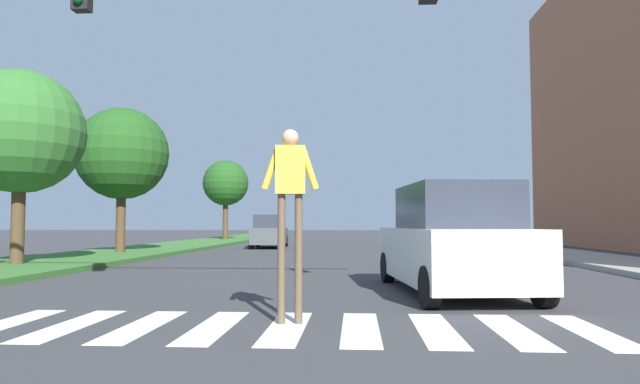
% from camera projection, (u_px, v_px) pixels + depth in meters
% --- Properties ---
extents(ground_plane, '(140.00, 140.00, 0.00)m').
position_uv_depth(ground_plane, '(339.00, 248.00, 28.12)').
color(ground_plane, '#38383A').
extents(crosswalk, '(7.65, 2.20, 0.01)m').
position_uv_depth(crosswalk, '(287.00, 327.00, 6.66)').
color(crosswalk, silver).
rests_on(crosswalk, ground_plane).
extents(median_strip, '(4.25, 64.00, 0.15)m').
position_uv_depth(median_strip, '(166.00, 248.00, 26.68)').
color(median_strip, '#386B2D').
rests_on(median_strip, ground_plane).
extents(tree_mid, '(3.48, 3.48, 5.44)m').
position_uv_depth(tree_mid, '(21.00, 132.00, 15.35)').
color(tree_mid, '#4C3823').
rests_on(tree_mid, median_strip).
extents(tree_far, '(3.63, 3.63, 5.69)m').
position_uv_depth(tree_far, '(122.00, 154.00, 21.58)').
color(tree_far, '#4C3823').
rests_on(tree_far, median_strip).
extents(tree_distant, '(3.21, 3.21, 5.57)m').
position_uv_depth(tree_distant, '(226.00, 183.00, 38.57)').
color(tree_distant, '#4C3823').
rests_on(tree_distant, median_strip).
extents(sidewalk_right, '(3.00, 64.00, 0.15)m').
position_uv_depth(sidewalk_right, '(525.00, 249.00, 25.57)').
color(sidewalk_right, '#9E9991').
rests_on(sidewalk_right, ground_plane).
extents(traffic_light_gantry, '(10.18, 0.30, 6.00)m').
position_uv_depth(traffic_light_gantry, '(84.00, 29.00, 8.79)').
color(traffic_light_gantry, gold).
rests_on(traffic_light_gantry, median_strip).
extents(pedestrian_performer, '(0.75, 0.28, 2.49)m').
position_uv_depth(pedestrian_performer, '(290.00, 193.00, 7.01)').
color(pedestrian_performer, brown).
rests_on(pedestrian_performer, ground_plane).
extents(suv_crossing, '(2.43, 4.78, 1.97)m').
position_uv_depth(suv_crossing, '(452.00, 242.00, 10.00)').
color(suv_crossing, silver).
rests_on(suv_crossing, ground_plane).
extents(sedan_midblock, '(2.08, 4.21, 1.70)m').
position_uv_depth(sedan_midblock, '(269.00, 233.00, 28.20)').
color(sedan_midblock, '#474C51').
rests_on(sedan_midblock, ground_plane).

